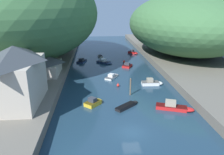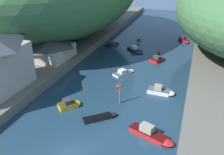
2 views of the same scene
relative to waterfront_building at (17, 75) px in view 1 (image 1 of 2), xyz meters
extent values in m
plane|color=#1E384C|center=(17.01, 22.34, -6.39)|extent=(130.00, 130.00, 0.00)
cube|color=#666056|center=(-5.73, 22.34, -5.60)|extent=(22.00, 120.00, 1.59)
cube|color=#666056|center=(39.75, 22.34, -5.60)|extent=(22.00, 120.00, 1.59)
ellipsoid|color=#3D6B3D|center=(-6.83, 31.64, 7.87)|extent=(40.36, 56.51, 25.35)
ellipsoid|color=#3D6B3D|center=(40.85, 34.06, 4.51)|extent=(34.74, 48.64, 18.62)
cube|color=#B2A899|center=(0.00, 0.00, -1.30)|extent=(6.57, 11.30, 6.99)
pyramid|color=#3D4247|center=(0.00, 0.00, 3.36)|extent=(7.09, 12.20, 2.33)
cube|color=#B2A899|center=(0.68, 15.43, -3.46)|extent=(6.80, 8.76, 2.68)
pyramid|color=#4C4C51|center=(0.68, 15.43, -1.27)|extent=(7.34, 9.46, 1.70)
cube|color=white|center=(24.15, 10.53, -6.04)|extent=(3.69, 1.78, 0.70)
ellipsoid|color=white|center=(25.98, 10.49, -6.04)|extent=(1.86, 1.66, 0.70)
cube|color=#525252|center=(24.15, 10.53, -5.68)|extent=(3.77, 1.82, 0.03)
cube|color=#9E937F|center=(24.04, 10.53, -5.29)|extent=(1.30, 1.22, 0.80)
cube|color=red|center=(24.76, -1.27, -6.07)|extent=(5.18, 3.12, 0.64)
ellipsoid|color=red|center=(27.09, -2.10, -6.07)|extent=(2.82, 2.21, 0.64)
cube|color=#450A0A|center=(24.76, -1.27, -5.74)|extent=(5.28, 3.18, 0.03)
cube|color=#9E937F|center=(24.61, -1.22, -5.27)|extent=(1.99, 1.60, 0.97)
cube|color=white|center=(16.11, 15.82, -6.20)|extent=(3.49, 4.16, 0.39)
ellipsoid|color=white|center=(17.11, 17.44, -6.20)|extent=(2.41, 2.49, 0.39)
cube|color=#525252|center=(16.11, 15.82, -5.99)|extent=(3.56, 4.24, 0.03)
cube|color=silver|center=(16.04, 15.72, -5.67)|extent=(1.74, 1.78, 0.67)
cube|color=red|center=(25.71, 42.38, -6.06)|extent=(3.01, 3.37, 0.67)
ellipsoid|color=red|center=(26.66, 41.11, -6.06)|extent=(2.00, 2.06, 0.67)
cube|color=#450A0A|center=(25.71, 42.38, -5.71)|extent=(3.07, 3.44, 0.03)
cube|color=#333842|center=(25.65, 42.46, -5.33)|extent=(1.44, 1.47, 0.78)
cube|color=silver|center=(14.12, 37.42, -6.17)|extent=(1.73, 3.59, 0.44)
ellipsoid|color=silver|center=(13.83, 39.12, -6.17)|extent=(1.39, 1.89, 0.44)
cube|color=#504E4A|center=(14.12, 37.42, -5.94)|extent=(1.77, 3.67, 0.03)
cube|color=#333842|center=(14.14, 37.32, -5.69)|extent=(1.01, 1.33, 0.52)
cube|color=navy|center=(8.23, 31.84, -6.19)|extent=(3.00, 4.15, 0.41)
ellipsoid|color=navy|center=(8.83, 33.61, -6.19)|extent=(2.31, 2.35, 0.41)
cube|color=black|center=(8.23, 31.84, -5.97)|extent=(3.06, 4.24, 0.03)
cube|color=#333842|center=(8.19, 31.73, -5.62)|extent=(1.68, 1.67, 0.73)
cube|color=black|center=(17.22, -0.13, -6.15)|extent=(3.87, 3.56, 0.49)
ellipsoid|color=black|center=(18.76, 1.20, -6.15)|extent=(2.28, 2.19, 0.49)
cube|color=black|center=(17.22, -0.13, -5.89)|extent=(3.94, 3.63, 0.03)
cube|color=navy|center=(14.86, 30.20, -6.17)|extent=(4.36, 4.23, 0.45)
ellipsoid|color=navy|center=(16.35, 28.85, -6.17)|extent=(2.80, 2.80, 0.45)
cube|color=black|center=(14.86, 30.20, -5.93)|extent=(4.45, 4.31, 0.03)
cube|color=silver|center=(14.77, 30.29, -5.58)|extent=(2.01, 2.01, 0.72)
cube|color=gold|center=(11.65, 1.41, -6.06)|extent=(3.19, 3.27, 0.67)
ellipsoid|color=gold|center=(12.56, 2.44, -6.06)|extent=(2.21, 2.18, 0.67)
cube|color=#4C3E0E|center=(11.65, 1.41, -5.71)|extent=(3.25, 3.33, 0.03)
cube|color=#333842|center=(11.59, 1.34, -5.33)|extent=(1.59, 1.57, 0.78)
cube|color=red|center=(21.29, 25.16, -6.11)|extent=(3.25, 3.60, 0.56)
ellipsoid|color=red|center=(21.98, 26.47, -6.11)|extent=(2.47, 2.24, 0.56)
cube|color=#450A0A|center=(21.29, 25.16, -5.82)|extent=(3.31, 3.67, 0.03)
cube|color=#333842|center=(21.25, 25.08, -5.49)|extent=(1.79, 1.60, 0.69)
cylinder|color=brown|center=(18.90, 5.33, -4.74)|extent=(0.27, 0.27, 3.30)
sphere|color=brown|center=(18.90, 5.33, -3.03)|extent=(0.24, 0.24, 0.24)
sphere|color=red|center=(17.02, 10.00, -6.09)|extent=(0.60, 0.60, 0.60)
cone|color=red|center=(17.02, 10.00, -5.64)|extent=(0.30, 0.30, 0.30)
sphere|color=red|center=(21.00, 29.69, -6.04)|extent=(0.71, 0.71, 0.71)
cone|color=red|center=(21.00, 29.69, -5.51)|extent=(0.35, 0.35, 0.35)
cylinder|color=#282D3D|center=(2.87, 12.32, -4.38)|extent=(0.13, 0.13, 0.85)
cylinder|color=#282D3D|center=(2.86, 12.50, -4.38)|extent=(0.13, 0.13, 0.85)
cube|color=gold|center=(2.86, 12.41, -3.64)|extent=(0.23, 0.38, 0.62)
sphere|color=tan|center=(2.86, 12.41, -3.22)|extent=(0.22, 0.22, 0.22)
camera|label=1|loc=(12.14, -33.37, 10.38)|focal=35.00mm
camera|label=2|loc=(28.97, -27.37, 14.53)|focal=40.00mm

